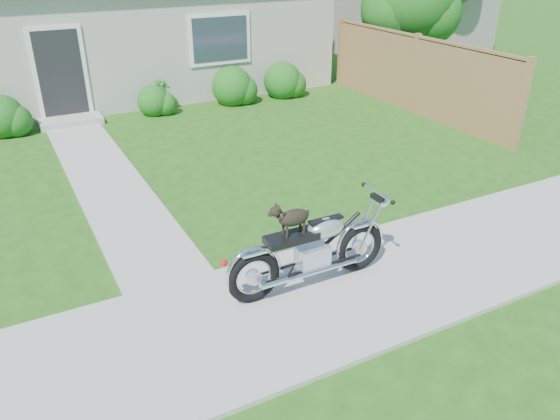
% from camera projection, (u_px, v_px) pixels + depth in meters
% --- Properties ---
extents(ground, '(80.00, 80.00, 0.00)m').
position_uv_depth(ground, '(317.00, 297.00, 6.68)').
color(ground, '#235114').
rests_on(ground, ground).
extents(sidewalk, '(24.00, 2.20, 0.04)m').
position_uv_depth(sidewalk, '(317.00, 296.00, 6.67)').
color(sidewalk, '#9E9B93').
rests_on(sidewalk, ground).
extents(walkway, '(1.20, 8.00, 0.03)m').
position_uv_depth(walkway, '(105.00, 177.00, 9.98)').
color(walkway, '#9E9B93').
rests_on(walkway, ground).
extents(house, '(12.60, 7.03, 4.50)m').
position_uv_depth(house, '(94.00, 9.00, 15.18)').
color(house, '#B8B5A6').
rests_on(house, ground).
extents(fence, '(0.12, 6.62, 1.90)m').
position_uv_depth(fence, '(414.00, 74.00, 13.45)').
color(fence, '#9E7247').
rests_on(fence, ground).
extents(tree_near, '(2.48, 2.40, 3.67)m').
position_uv_depth(tree_near, '(417.00, 2.00, 15.01)').
color(tree_near, '#3D2B1C').
rests_on(tree_near, ground).
extents(shrub_row, '(10.74, 1.06, 1.06)m').
position_uv_depth(shrub_row, '(126.00, 101.00, 13.12)').
color(shrub_row, '#1E5D18').
rests_on(shrub_row, ground).
extents(potted_plant_right, '(0.60, 0.60, 0.81)m').
position_uv_depth(potted_plant_right, '(161.00, 97.00, 13.54)').
color(potted_plant_right, '#23661C').
rests_on(potted_plant_right, ground).
extents(motorcycle_with_dog, '(2.22, 0.60, 1.20)m').
position_uv_depth(motorcycle_with_dog, '(312.00, 248.00, 6.63)').
color(motorcycle_with_dog, black).
rests_on(motorcycle_with_dog, sidewalk).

